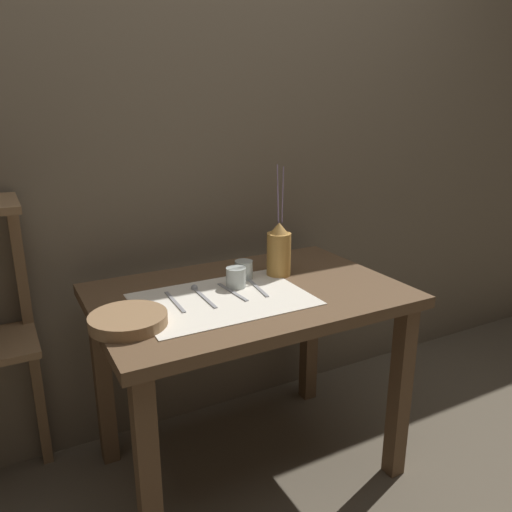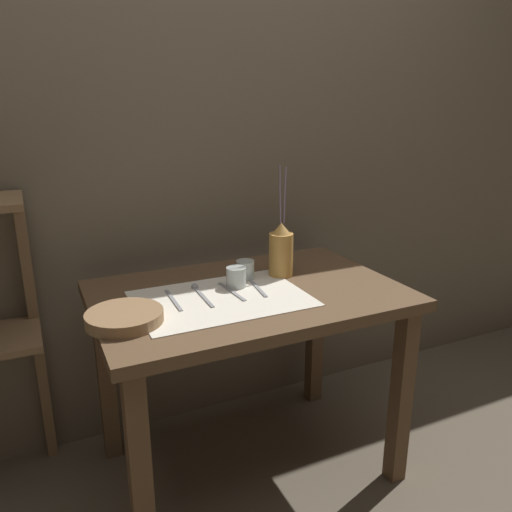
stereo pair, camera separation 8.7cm
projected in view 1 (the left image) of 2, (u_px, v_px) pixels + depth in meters
name	position (u px, v px, depth m)	size (l,w,h in m)	color
ground_plane	(249.00, 464.00, 1.94)	(12.00, 12.00, 0.00)	brown
stone_wall_back	(194.00, 142.00, 1.98)	(7.00, 0.06, 2.40)	#6B5E4C
wooden_table	(248.00, 319.00, 1.76)	(1.05, 0.70, 0.73)	brown
linen_cloth	(223.00, 299.00, 1.65)	(0.56, 0.39, 0.00)	silver
pitcher_with_flowers	(279.00, 251.00, 1.86)	(0.09, 0.09, 0.41)	#B7843D
wooden_bowl	(128.00, 320.00, 1.45)	(0.23, 0.23, 0.04)	#8E6B47
glass_tumbler_near	(236.00, 277.00, 1.74)	(0.07, 0.07, 0.07)	#B7C1BC
glass_tumbler_far	(244.00, 270.00, 1.83)	(0.07, 0.07, 0.07)	#B7C1BC
fork_inner	(175.00, 302.00, 1.62)	(0.02, 0.19, 0.00)	#939399
spoon_outer	(198.00, 292.00, 1.70)	(0.02, 0.20, 0.02)	#939399
knife_center	(233.00, 292.00, 1.70)	(0.03, 0.19, 0.00)	#939399
spoon_inner	(251.00, 281.00, 1.80)	(0.04, 0.20, 0.02)	#939399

